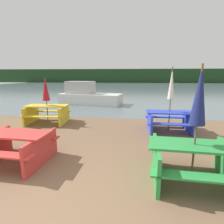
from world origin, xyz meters
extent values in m
cube|color=slate|center=(0.00, 31.48, 0.00)|extent=(60.00, 50.00, 0.00)
cube|color=#1E3D1E|center=(0.00, 51.48, 2.00)|extent=(80.00, 1.60, 4.00)
cube|color=green|center=(2.62, 1.42, 0.76)|extent=(1.73, 0.83, 0.04)
cube|color=green|center=(2.58, 0.87, 0.42)|extent=(1.70, 0.41, 0.04)
cube|color=green|center=(2.66, 1.97, 0.42)|extent=(1.70, 0.41, 0.04)
cube|color=green|center=(1.92, 1.48, 0.37)|extent=(0.18, 1.38, 0.74)
cube|color=red|center=(-1.36, 1.83, 0.73)|extent=(1.70, 0.81, 0.04)
cube|color=red|center=(-1.32, 2.38, 0.46)|extent=(1.67, 0.39, 0.04)
cube|color=red|center=(-0.67, 1.78, 0.35)|extent=(0.16, 1.38, 0.70)
cube|color=blue|center=(2.89, 4.71, 0.73)|extent=(1.72, 0.74, 0.04)
cube|color=blue|center=(2.87, 4.16, 0.41)|extent=(1.71, 0.32, 0.04)
cube|color=blue|center=(2.90, 5.26, 0.41)|extent=(1.71, 0.32, 0.04)
cube|color=blue|center=(2.18, 4.73, 0.35)|extent=(0.10, 1.38, 0.70)
cube|color=blue|center=(3.60, 4.69, 0.35)|extent=(0.10, 1.38, 0.70)
cube|color=yellow|center=(-2.23, 5.38, 0.77)|extent=(1.82, 0.80, 0.04)
cube|color=yellow|center=(-2.19, 4.84, 0.42)|extent=(1.79, 0.38, 0.04)
cube|color=yellow|center=(-2.26, 5.93, 0.42)|extent=(1.79, 0.38, 0.04)
cube|color=yellow|center=(-2.97, 5.34, 0.38)|extent=(0.15, 1.38, 0.75)
cube|color=yellow|center=(-1.48, 5.43, 0.38)|extent=(0.15, 1.38, 0.75)
cylinder|color=brown|center=(2.62, 1.42, 1.14)|extent=(0.04, 0.04, 2.28)
cone|color=navy|center=(2.62, 1.42, 1.73)|extent=(0.29, 0.29, 1.11)
cylinder|color=brown|center=(-2.23, 5.38, 1.00)|extent=(0.04, 0.04, 2.00)
cone|color=#A81923|center=(-2.23, 5.38, 1.51)|extent=(0.32, 0.32, 0.99)
cylinder|color=brown|center=(2.89, 4.71, 1.19)|extent=(0.04, 0.04, 2.39)
cone|color=white|center=(2.89, 4.71, 1.81)|extent=(0.23, 0.23, 1.16)
cube|color=silver|center=(-1.45, 10.78, 0.38)|extent=(4.78, 2.58, 0.76)
cube|color=#B2B2B2|center=(-2.25, 10.95, 1.21)|extent=(2.19, 1.56, 0.90)
camera|label=1|loc=(1.34, -1.87, 2.07)|focal=28.00mm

